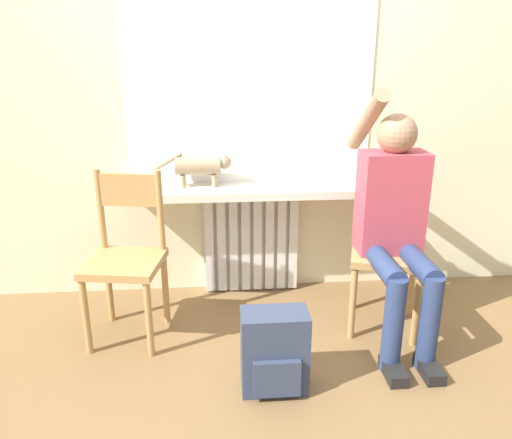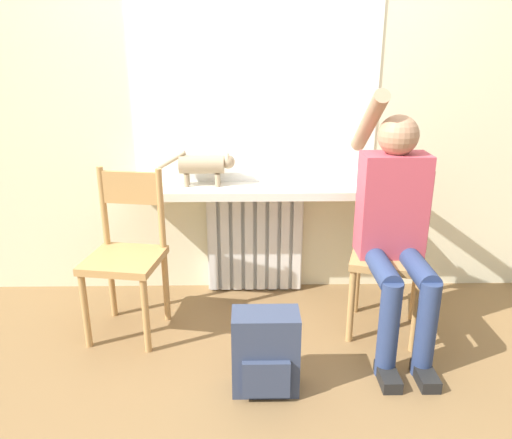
{
  "view_description": "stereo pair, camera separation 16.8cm",
  "coord_description": "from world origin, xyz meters",
  "px_view_note": "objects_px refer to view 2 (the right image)",
  "views": [
    {
      "loc": [
        -0.21,
        -1.83,
        1.52
      ],
      "look_at": [
        0.0,
        0.78,
        0.62
      ],
      "focal_mm": 35.0,
      "sensor_mm": 36.0,
      "label": 1
    },
    {
      "loc": [
        -0.05,
        -1.83,
        1.52
      ],
      "look_at": [
        0.0,
        0.78,
        0.62
      ],
      "focal_mm": 35.0,
      "sensor_mm": 36.0,
      "label": 2
    }
  ],
  "objects_px": {
    "cat": "(204,165)",
    "backpack": "(265,353)",
    "chair_left": "(127,252)",
    "chair_right": "(389,250)",
    "person": "(396,222)"
  },
  "relations": [
    {
      "from": "person",
      "to": "cat",
      "type": "height_order",
      "value": "person"
    },
    {
      "from": "chair_left",
      "to": "cat",
      "type": "bearing_deg",
      "value": 56.53
    },
    {
      "from": "chair_right",
      "to": "person",
      "type": "height_order",
      "value": "person"
    },
    {
      "from": "cat",
      "to": "chair_right",
      "type": "bearing_deg",
      "value": -22.89
    },
    {
      "from": "person",
      "to": "chair_left",
      "type": "bearing_deg",
      "value": 175.34
    },
    {
      "from": "person",
      "to": "backpack",
      "type": "xyz_separation_m",
      "value": [
        -0.68,
        -0.43,
        -0.48
      ]
    },
    {
      "from": "chair_left",
      "to": "chair_right",
      "type": "relative_size",
      "value": 1.0
    },
    {
      "from": "chair_right",
      "to": "backpack",
      "type": "distance_m",
      "value": 0.92
    },
    {
      "from": "chair_left",
      "to": "person",
      "type": "height_order",
      "value": "person"
    },
    {
      "from": "person",
      "to": "cat",
      "type": "distance_m",
      "value": 1.17
    },
    {
      "from": "cat",
      "to": "backpack",
      "type": "relative_size",
      "value": 1.17
    },
    {
      "from": "chair_left",
      "to": "chair_right",
      "type": "height_order",
      "value": "same"
    },
    {
      "from": "backpack",
      "to": "person",
      "type": "bearing_deg",
      "value": 32.25
    },
    {
      "from": "person",
      "to": "backpack",
      "type": "relative_size",
      "value": 3.37
    },
    {
      "from": "person",
      "to": "cat",
      "type": "relative_size",
      "value": 2.88
    }
  ]
}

